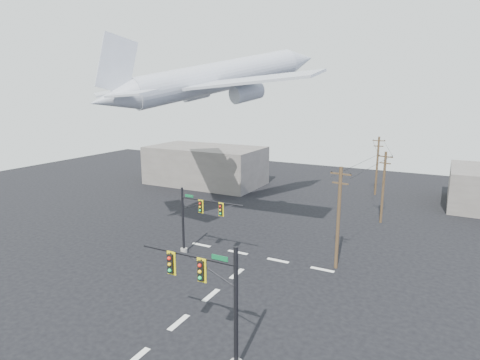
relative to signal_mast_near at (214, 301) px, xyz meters
The scene contains 10 objects.
ground 6.04m from the signal_mast_near, 150.76° to the left, with size 120.00×120.00×0.00m, color black.
lane_markings 9.46m from the signal_mast_near, 118.44° to the left, with size 14.00×21.20×0.01m.
signal_mast_near is the anchor object (origin of this frame).
signal_mast_far 15.02m from the signal_mast_near, 127.65° to the left, with size 6.45×0.68×6.21m.
utility_pole_a 15.44m from the signal_mast_near, 79.68° to the left, with size 1.74×0.35×8.69m.
utility_pole_b 29.84m from the signal_mast_near, 81.84° to the left, with size 1.61×0.58×8.14m.
utility_pole_c 42.43m from the signal_mast_near, 87.92° to the left, with size 1.72×0.36×8.43m.
power_lines 29.29m from the signal_mast_near, 83.65° to the left, with size 4.23×27.23×0.16m.
airliner 26.14m from the signal_mast_near, 119.22° to the left, with size 23.68×25.89×7.83m.
building_left 44.45m from the signal_mast_near, 122.90° to the left, with size 18.00×10.00×6.00m, color slate.
Camera 1 is at (14.23, -18.81, 14.51)m, focal length 30.00 mm.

